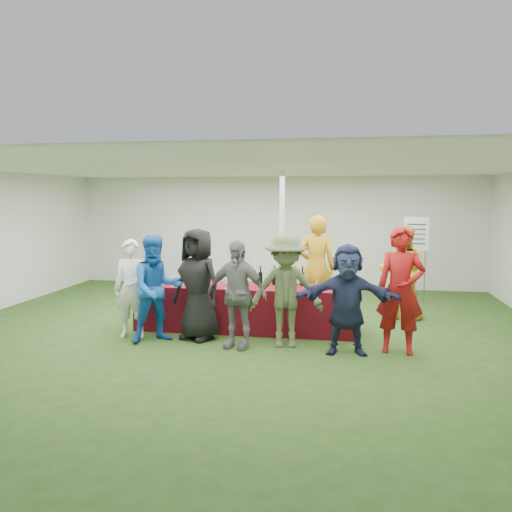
% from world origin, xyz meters
% --- Properties ---
extents(ground, '(60.00, 60.00, 0.00)m').
position_xyz_m(ground, '(0.00, 0.00, 0.00)').
color(ground, '#284719').
rests_on(ground, ground).
extents(tent, '(10.00, 10.00, 10.00)m').
position_xyz_m(tent, '(0.50, 1.20, 1.35)').
color(tent, white).
rests_on(tent, ground).
extents(serving_table, '(3.60, 0.80, 0.75)m').
position_xyz_m(serving_table, '(0.04, -0.20, 0.38)').
color(serving_table, '#670C0E').
rests_on(serving_table, ground).
extents(wine_bottles, '(0.76, 0.16, 0.32)m').
position_xyz_m(wine_bottles, '(0.68, -0.05, 0.87)').
color(wine_bottles, black).
rests_on(wine_bottles, serving_table).
extents(wine_glasses, '(1.26, 0.14, 0.16)m').
position_xyz_m(wine_glasses, '(-0.85, -0.46, 0.86)').
color(wine_glasses, silver).
rests_on(wine_glasses, serving_table).
extents(water_bottle, '(0.07, 0.07, 0.23)m').
position_xyz_m(water_bottle, '(0.02, -0.12, 0.85)').
color(water_bottle, silver).
rests_on(water_bottle, serving_table).
extents(bar_towel, '(0.25, 0.18, 0.03)m').
position_xyz_m(bar_towel, '(1.55, -0.15, 0.77)').
color(bar_towel, white).
rests_on(bar_towel, serving_table).
extents(dump_bucket, '(0.27, 0.27, 0.18)m').
position_xyz_m(dump_bucket, '(1.71, -0.42, 0.84)').
color(dump_bucket, slate).
rests_on(dump_bucket, serving_table).
extents(wine_list_sign, '(0.50, 0.03, 1.80)m').
position_xyz_m(wine_list_sign, '(3.13, 2.48, 1.32)').
color(wine_list_sign, slate).
rests_on(wine_list_sign, ground).
extents(staff_pourer, '(0.70, 0.47, 1.89)m').
position_xyz_m(staff_pourer, '(1.18, 0.76, 0.95)').
color(staff_pourer, '#C18F19').
rests_on(staff_pourer, ground).
extents(staff_back, '(0.89, 0.72, 1.70)m').
position_xyz_m(staff_back, '(2.71, 1.11, 0.85)').
color(staff_back, gold).
rests_on(staff_back, ground).
extents(customer_0, '(0.61, 0.44, 1.56)m').
position_xyz_m(customer_0, '(-1.62, -0.90, 0.78)').
color(customer_0, silver).
rests_on(customer_0, ground).
extents(customer_1, '(1.01, 0.97, 1.65)m').
position_xyz_m(customer_1, '(-1.14, -1.08, 0.82)').
color(customer_1, '#1555B1').
rests_on(customer_1, ground).
extents(customer_2, '(1.00, 0.84, 1.74)m').
position_xyz_m(customer_2, '(-0.56, -0.84, 0.87)').
color(customer_2, black).
rests_on(customer_2, ground).
extents(customer_3, '(1.00, 0.58, 1.60)m').
position_xyz_m(customer_3, '(0.12, -1.16, 0.80)').
color(customer_3, slate).
rests_on(customer_3, ground).
extents(customer_4, '(1.16, 0.76, 1.68)m').
position_xyz_m(customer_4, '(0.83, -1.00, 0.84)').
color(customer_4, '#4B5531').
rests_on(customer_4, ground).
extents(customer_5, '(1.48, 0.55, 1.57)m').
position_xyz_m(customer_5, '(1.72, -1.18, 0.78)').
color(customer_5, '#1D2442').
rests_on(customer_5, ground).
extents(customer_6, '(0.70, 0.51, 1.81)m').
position_xyz_m(customer_6, '(2.46, -1.01, 0.90)').
color(customer_6, maroon).
rests_on(customer_6, ground).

